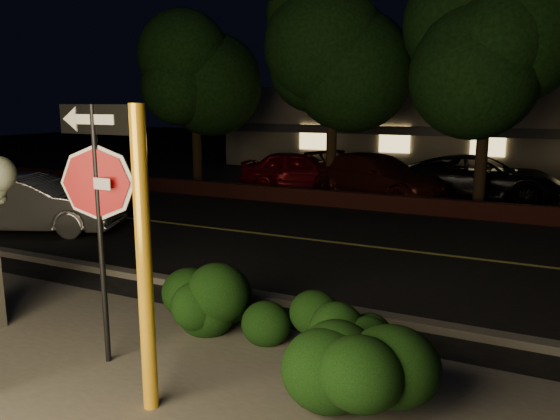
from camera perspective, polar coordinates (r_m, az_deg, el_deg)
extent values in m
plane|color=black|center=(15.65, 9.68, -0.93)|extent=(90.00, 90.00, 0.00)
cube|color=#4C4944|center=(6.50, -20.99, -19.34)|extent=(14.00, 6.00, 0.02)
cube|color=black|center=(12.87, 5.87, -3.43)|extent=(80.00, 8.00, 0.01)
cube|color=#AFAA46|center=(12.87, 5.87, -3.38)|extent=(80.00, 0.12, 0.00)
cube|color=#4C4944|center=(9.28, -3.04, -8.85)|extent=(80.00, 0.25, 0.12)
cube|color=#4A1C17|center=(16.84, 10.97, 0.73)|extent=(40.00, 0.35, 0.50)
cube|color=black|center=(22.36, 14.80, 2.48)|extent=(40.00, 12.00, 0.01)
cube|color=slate|center=(30.04, 18.06, 8.25)|extent=(22.00, 10.00, 4.00)
cube|color=#333338|center=(25.01, 16.36, 7.87)|extent=(22.00, 0.20, 0.40)
cube|color=#FFD87F|center=(26.76, 3.48, 7.62)|extent=(1.40, 0.08, 1.20)
cube|color=#FFD87F|center=(25.50, 11.87, 7.24)|extent=(1.40, 0.08, 1.20)
cube|color=#FFD87F|center=(24.82, 20.91, 6.65)|extent=(1.40, 0.08, 1.20)
cylinder|color=black|center=(21.58, -8.70, 7.41)|extent=(0.36, 0.36, 3.75)
ellipsoid|color=black|center=(21.65, -8.98, 16.65)|extent=(4.60, 4.60, 4.14)
cylinder|color=black|center=(19.18, 5.41, 7.78)|extent=(0.36, 0.36, 4.25)
ellipsoid|color=black|center=(19.35, 5.63, 19.52)|extent=(5.20, 5.20, 4.68)
cylinder|color=black|center=(17.64, 20.39, 6.45)|extent=(0.36, 0.36, 4.00)
ellipsoid|color=black|center=(17.77, 21.23, 18.34)|extent=(4.80, 4.80, 4.32)
cylinder|color=yellow|center=(5.76, -13.99, -5.50)|extent=(0.16, 0.16, 3.23)
cylinder|color=black|center=(6.96, -18.22, -2.92)|extent=(0.07, 0.07, 3.21)
cube|color=white|center=(6.84, -18.57, 2.70)|extent=(0.48, 0.05, 0.14)
cube|color=black|center=(6.77, -18.96, 8.95)|extent=(1.09, 0.07, 0.34)
cube|color=white|center=(6.77, -18.96, 8.95)|extent=(0.69, 0.05, 0.14)
ellipsoid|color=black|center=(7.82, -5.78, -8.94)|extent=(2.33, 1.65, 1.10)
ellipsoid|color=black|center=(7.04, 6.74, -11.70)|extent=(1.71, 1.20, 1.01)
ellipsoid|color=black|center=(5.99, 7.28, -15.39)|extent=(1.89, 1.58, 1.13)
imported|color=silver|center=(15.13, -24.54, 0.60)|extent=(4.67, 3.13, 1.45)
imported|color=maroon|center=(20.34, 2.13, 4.13)|extent=(4.65, 2.50, 1.50)
imported|color=#43140F|center=(18.83, 10.03, 3.45)|extent=(5.70, 4.03, 1.53)
imported|color=black|center=(19.84, 20.20, 3.24)|extent=(5.36, 2.53, 1.48)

